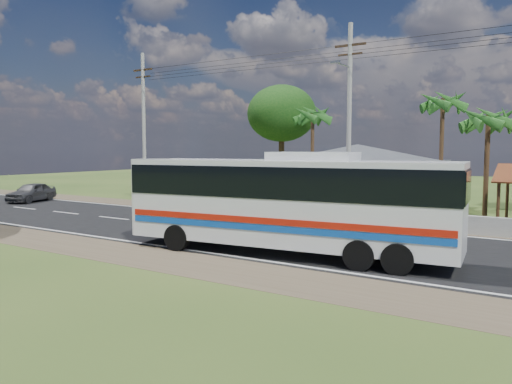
% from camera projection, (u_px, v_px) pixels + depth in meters
% --- Properties ---
extents(ground, '(120.00, 120.00, 0.00)m').
position_uv_depth(ground, '(239.00, 232.00, 24.53)').
color(ground, '#2C4619').
rests_on(ground, ground).
extents(road, '(120.00, 16.00, 0.03)m').
position_uv_depth(road, '(239.00, 232.00, 24.53)').
color(road, black).
rests_on(road, ground).
extents(house, '(12.40, 10.00, 5.00)m').
position_uv_depth(house, '(358.00, 170.00, 34.62)').
color(house, tan).
rests_on(house, ground).
extents(utility_poles, '(32.80, 2.22, 11.00)m').
position_uv_depth(utility_poles, '(343.00, 119.00, 28.00)').
color(utility_poles, '#9E9E99').
rests_on(utility_poles, ground).
extents(palm_near, '(2.80, 2.80, 6.70)m').
position_uv_depth(palm_near, '(488.00, 120.00, 28.08)').
color(palm_near, '#47301E').
rests_on(palm_near, ground).
extents(palm_mid, '(2.80, 2.80, 8.20)m').
position_uv_depth(palm_mid, '(443.00, 103.00, 33.61)').
color(palm_mid, '#47301E').
rests_on(palm_mid, ground).
extents(palm_far, '(2.80, 2.80, 7.70)m').
position_uv_depth(palm_far, '(313.00, 116.00, 39.49)').
color(palm_far, '#47301E').
rests_on(palm_far, ground).
extents(tree_behind_house, '(6.00, 6.00, 9.61)m').
position_uv_depth(tree_behind_house, '(282.00, 114.00, 43.29)').
color(tree_behind_house, '#47301E').
rests_on(tree_behind_house, ground).
extents(coach_bus, '(13.04, 4.12, 3.98)m').
position_uv_depth(coach_bus, '(287.00, 196.00, 19.10)').
color(coach_bus, silver).
rests_on(coach_bus, ground).
extents(motorcycle, '(2.04, 1.29, 1.01)m').
position_uv_depth(motorcycle, '(364.00, 218.00, 25.92)').
color(motorcycle, black).
rests_on(motorcycle, ground).
extents(small_car, '(3.20, 4.74, 1.50)m').
position_uv_depth(small_car, '(31.00, 192.00, 38.48)').
color(small_car, '#323134').
rests_on(small_car, ground).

